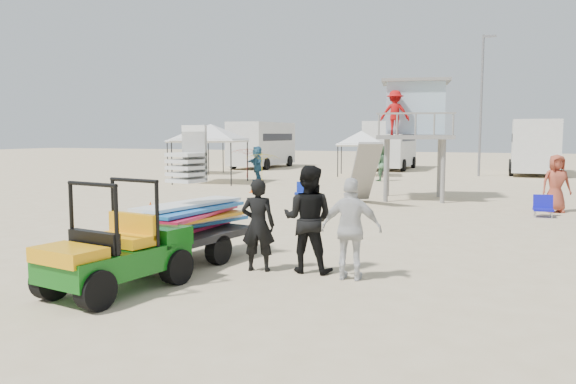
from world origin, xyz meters
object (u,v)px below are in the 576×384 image
(utility_cart, at_px, (113,241))
(lifeguard_tower, at_px, (413,113))
(surf_trailer, at_px, (192,213))
(man_left, at_px, (258,225))

(utility_cart, height_order, lifeguard_tower, lifeguard_tower)
(surf_trailer, xyz_separation_m, man_left, (1.52, -0.30, -0.10))
(utility_cart, xyz_separation_m, man_left, (1.52, 2.03, 0.03))
(man_left, bearing_deg, surf_trailer, -23.96)
(utility_cart, bearing_deg, man_left, 53.21)
(utility_cart, distance_m, surf_trailer, 2.34)
(utility_cart, xyz_separation_m, surf_trailer, (-0.00, 2.33, 0.14))
(surf_trailer, bearing_deg, lifeguard_tower, 79.13)
(utility_cart, xyz_separation_m, lifeguard_tower, (2.30, 14.29, 2.42))
(surf_trailer, distance_m, lifeguard_tower, 12.39)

